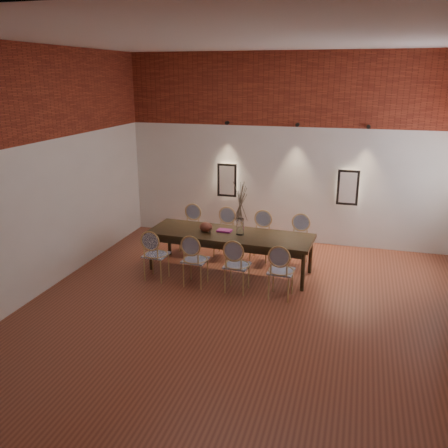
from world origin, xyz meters
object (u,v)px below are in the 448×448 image
(chair_near_a, at_px, (156,255))
(chair_far_c, at_px, (260,237))
(chair_near_c, at_px, (237,265))
(book, at_px, (224,231))
(chair_far_a, at_px, (190,229))
(bowl, at_px, (206,227))
(dining_table, at_px, (230,252))
(vase, at_px, (240,227))
(chair_near_d, at_px, (281,271))
(chair_far_d, at_px, (298,241))
(chair_far_b, at_px, (224,233))
(chair_near_b, at_px, (195,260))

(chair_near_a, xyz_separation_m, chair_far_c, (1.59, 1.45, 0.00))
(chair_near_c, xyz_separation_m, book, (-0.47, 0.87, 0.30))
(chair_far_a, distance_m, bowl, 1.13)
(chair_near_a, relative_size, chair_far_a, 1.00)
(dining_table, distance_m, vase, 0.56)
(chair_near_d, height_order, chair_far_c, same)
(chair_far_c, distance_m, vase, 0.90)
(chair_far_d, xyz_separation_m, bowl, (-1.63, -0.73, 0.37))
(chair_near_c, distance_m, book, 1.03)
(chair_far_b, height_order, book, chair_far_b)
(dining_table, bearing_deg, chair_far_b, 116.27)
(chair_far_a, bearing_deg, book, 145.34)
(bowl, bearing_deg, book, 18.48)
(chair_near_d, bearing_deg, chair_far_b, 134.63)
(chair_far_d, bearing_deg, chair_near_c, 63.73)
(chair_far_c, bearing_deg, chair_near_c, 90.00)
(vase, bearing_deg, chair_far_a, 147.04)
(dining_table, bearing_deg, chair_near_c, -63.73)
(chair_far_d, relative_size, vase, 3.13)
(chair_far_d, bearing_deg, chair_far_a, 0.00)
(dining_table, distance_m, chair_near_d, 1.37)
(chair_near_d, height_order, chair_far_d, same)
(chair_far_b, bearing_deg, vase, 126.65)
(vase, xyz_separation_m, book, (-0.32, 0.09, -0.14))
(chair_near_d, height_order, chair_far_b, same)
(vase, bearing_deg, book, 164.09)
(chair_near_a, xyz_separation_m, chair_near_c, (1.51, -0.08, 0.00))
(chair_near_a, height_order, chair_far_c, same)
(chair_near_a, bearing_deg, book, 40.10)
(chair_far_c, xyz_separation_m, book, (-0.55, -0.66, 0.30))
(chair_near_c, xyz_separation_m, chair_far_c, (0.08, 1.53, 0.00))
(chair_near_a, xyz_separation_m, chair_far_b, (0.83, 1.49, 0.00))
(dining_table, xyz_separation_m, chair_far_a, (-1.09, 0.82, 0.09))
(dining_table, relative_size, chair_far_a, 3.22)
(chair_near_b, height_order, chair_far_b, same)
(chair_near_a, bearing_deg, bowl, 46.48)
(bowl, bearing_deg, chair_far_b, 81.72)
(chair_near_c, xyz_separation_m, chair_far_a, (-1.43, 1.61, 0.00))
(chair_far_b, distance_m, bowl, 0.90)
(chair_far_b, relative_size, chair_far_d, 1.00)
(dining_table, bearing_deg, chair_far_d, 34.03)
(chair_far_d, xyz_separation_m, book, (-1.30, -0.62, 0.30))
(chair_far_a, height_order, book, chair_far_a)
(dining_table, distance_m, chair_far_d, 1.37)
(chair_near_b, distance_m, chair_far_d, 2.15)
(dining_table, distance_m, chair_far_c, 0.86)
(chair_far_c, distance_m, bowl, 1.22)
(chair_far_d, bearing_deg, chair_far_c, 0.00)
(chair_near_a, xyz_separation_m, chair_near_d, (2.27, -0.12, 0.00))
(dining_table, height_order, chair_far_d, chair_far_d)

